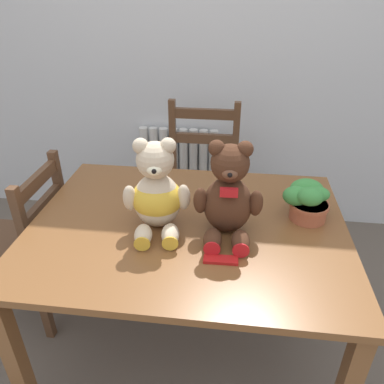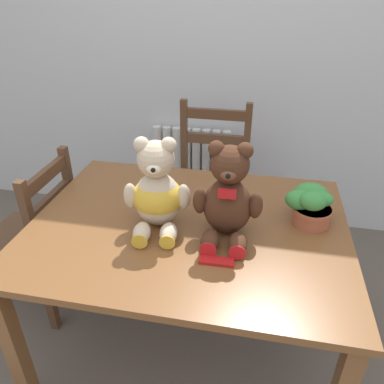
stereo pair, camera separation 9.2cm
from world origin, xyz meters
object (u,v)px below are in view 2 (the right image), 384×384
at_px(teddy_bear_left, 157,192).
at_px(chocolate_bar, 216,261).
at_px(wooden_chair_side, 35,237).
at_px(teddy_bear_right, 228,197).
at_px(wooden_chair_behind, 211,187).
at_px(potted_plant, 310,204).

distance_m(teddy_bear_left, chocolate_bar, 0.36).
distance_m(wooden_chair_side, teddy_bear_right, 1.15).
relative_size(wooden_chair_behind, chocolate_bar, 8.07).
height_order(wooden_chair_side, chocolate_bar, wooden_chair_side).
bearing_deg(wooden_chair_side, teddy_bear_right, -100.60).
bearing_deg(chocolate_bar, teddy_bear_right, 86.30).
relative_size(teddy_bear_left, chocolate_bar, 3.05).
height_order(wooden_chair_side, teddy_bear_left, teddy_bear_left).
distance_m(wooden_chair_behind, teddy_bear_left, 0.93).
bearing_deg(chocolate_bar, teddy_bear_left, 144.49).
distance_m(teddy_bear_right, chocolate_bar, 0.24).
bearing_deg(potted_plant, chocolate_bar, -135.38).
bearing_deg(teddy_bear_right, chocolate_bar, 84.36).
height_order(potted_plant, chocolate_bar, potted_plant).
height_order(wooden_chair_behind, chocolate_bar, wooden_chair_behind).
xyz_separation_m(wooden_chair_side, teddy_bear_left, (0.75, -0.19, 0.46)).
bearing_deg(teddy_bear_right, wooden_chair_behind, -79.55).
relative_size(potted_plant, chocolate_bar, 1.62).
distance_m(wooden_chair_side, teddy_bear_left, 0.90).
bearing_deg(wooden_chair_side, chocolate_bar, -110.38).
height_order(teddy_bear_left, teddy_bear_right, teddy_bear_right).
bearing_deg(teddy_bear_right, potted_plant, -157.68).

